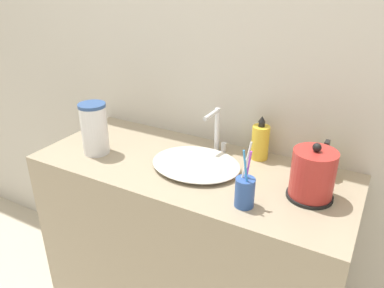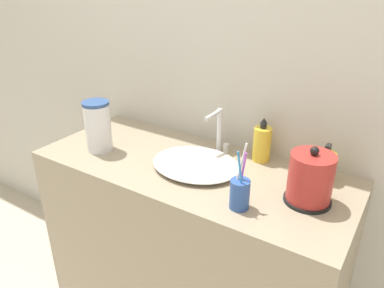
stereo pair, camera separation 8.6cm
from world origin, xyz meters
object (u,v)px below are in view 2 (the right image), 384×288
at_px(shampoo_bottle, 262,143).
at_px(water_pitcher, 98,126).
at_px(lotion_bottle, 326,166).
at_px(faucet, 219,129).
at_px(electric_kettle, 310,180).
at_px(toothbrush_cup, 240,193).

xyz_separation_m(shampoo_bottle, water_pitcher, (-0.64, -0.29, 0.04)).
bearing_deg(lotion_bottle, faucet, -179.52).
bearing_deg(electric_kettle, lotion_bottle, 87.24).
bearing_deg(water_pitcher, toothbrush_cup, -5.51).
xyz_separation_m(lotion_bottle, shampoo_bottle, (-0.27, 0.02, 0.02)).
distance_m(electric_kettle, shampoo_bottle, 0.33).
xyz_separation_m(toothbrush_cup, water_pitcher, (-0.71, 0.07, 0.06)).
bearing_deg(lotion_bottle, shampoo_bottle, 174.65).
bearing_deg(toothbrush_cup, shampoo_bottle, 101.95).
bearing_deg(water_pitcher, electric_kettle, 5.76).
distance_m(electric_kettle, toothbrush_cup, 0.24).
distance_m(faucet, water_pitcher, 0.52).
bearing_deg(shampoo_bottle, water_pitcher, -155.48).
bearing_deg(shampoo_bottle, toothbrush_cup, -78.05).
bearing_deg(shampoo_bottle, faucet, -171.29).
relative_size(lotion_bottle, shampoo_bottle, 0.81).
bearing_deg(shampoo_bottle, electric_kettle, -37.85).
xyz_separation_m(faucet, water_pitcher, (-0.45, -0.26, 0.00)).
height_order(electric_kettle, lotion_bottle, electric_kettle).
relative_size(toothbrush_cup, shampoo_bottle, 1.22).
distance_m(faucet, lotion_bottle, 0.46).
relative_size(electric_kettle, lotion_bottle, 1.37).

